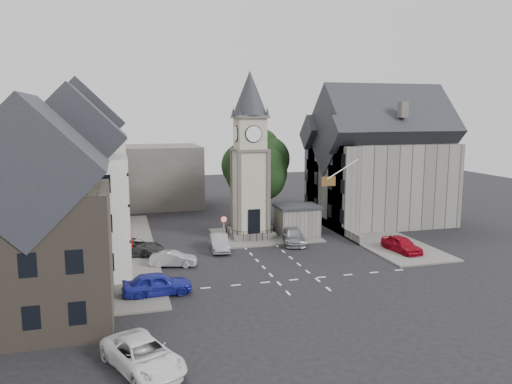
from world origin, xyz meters
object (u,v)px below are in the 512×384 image
object	(u,v)px
stone_shelter	(297,220)
car_west_blue	(157,284)
car_east_red	(402,244)
clock_tower	(250,156)
pedestrian	(344,222)

from	to	relation	value
stone_shelter	car_west_blue	bearing A→B (deg)	-137.98
stone_shelter	car_east_red	distance (m)	10.90
clock_tower	stone_shelter	xyz separation A→B (m)	(4.80, -0.49, -6.57)
car_west_blue	pedestrian	xyz separation A→B (m)	(20.85, 14.88, -0.02)
stone_shelter	car_east_red	xyz separation A→B (m)	(6.70, -8.56, -0.81)
stone_shelter	pedestrian	size ratio (longest dim) A/B	2.79
stone_shelter	car_west_blue	xyz separation A→B (m)	(-14.98, -13.50, -0.75)
pedestrian	clock_tower	bearing A→B (deg)	-15.70
stone_shelter	pedestrian	xyz separation A→B (m)	(5.87, 1.38, -0.78)
stone_shelter	pedestrian	distance (m)	6.08
clock_tower	car_west_blue	xyz separation A→B (m)	(-10.18, -13.99, -7.33)
car_west_blue	clock_tower	bearing A→B (deg)	-39.79
stone_shelter	pedestrian	bearing A→B (deg)	13.23
clock_tower	car_west_blue	distance (m)	18.79
car_west_blue	stone_shelter	bearing A→B (deg)	-51.72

